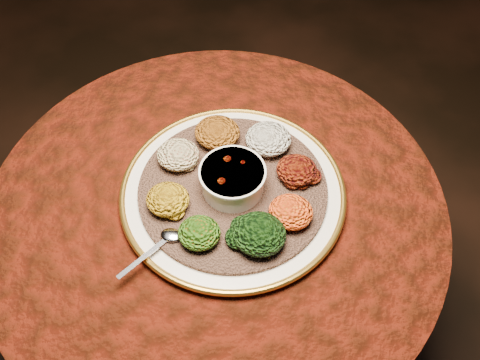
# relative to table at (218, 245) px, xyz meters

# --- Properties ---
(table) EXTENTS (0.96, 0.96, 0.73)m
(table) POSITION_rel_table_xyz_m (0.00, 0.00, 0.00)
(table) COLOR black
(table) RESTS_ON ground
(platter) EXTENTS (0.47, 0.47, 0.02)m
(platter) POSITION_rel_table_xyz_m (0.03, 0.02, 0.19)
(platter) COLOR silver
(platter) RESTS_ON table
(injera) EXTENTS (0.48, 0.48, 0.01)m
(injera) POSITION_rel_table_xyz_m (0.03, 0.02, 0.20)
(injera) COLOR brown
(injera) RESTS_ON platter
(stew_bowl) EXTENTS (0.13, 0.13, 0.06)m
(stew_bowl) POSITION_rel_table_xyz_m (0.03, 0.02, 0.24)
(stew_bowl) COLOR white
(stew_bowl) RESTS_ON injera
(spoon) EXTENTS (0.09, 0.13, 0.01)m
(spoon) POSITION_rel_table_xyz_m (-0.06, -0.12, 0.21)
(spoon) COLOR silver
(spoon) RESTS_ON injera
(portion_ayib) EXTENTS (0.10, 0.09, 0.05)m
(portion_ayib) POSITION_rel_table_xyz_m (0.08, 0.15, 0.23)
(portion_ayib) COLOR beige
(portion_ayib) RESTS_ON injera
(portion_kitfo) EXTENTS (0.08, 0.08, 0.04)m
(portion_kitfo) POSITION_rel_table_xyz_m (0.15, 0.08, 0.23)
(portion_kitfo) COLOR black
(portion_kitfo) RESTS_ON injera
(portion_tikil) EXTENTS (0.09, 0.08, 0.04)m
(portion_tikil) POSITION_rel_table_xyz_m (0.16, -0.02, 0.23)
(portion_tikil) COLOR #C98510
(portion_tikil) RESTS_ON injera
(portion_gomen) EXTENTS (0.10, 0.10, 0.05)m
(portion_gomen) POSITION_rel_table_xyz_m (0.11, -0.09, 0.23)
(portion_gomen) COLOR black
(portion_gomen) RESTS_ON injera
(portion_mixveg) EXTENTS (0.08, 0.08, 0.04)m
(portion_mixveg) POSITION_rel_table_xyz_m (-0.00, -0.11, 0.23)
(portion_mixveg) COLOR #A7480A
(portion_mixveg) RESTS_ON injera
(portion_kik) EXTENTS (0.09, 0.08, 0.04)m
(portion_kik) POSITION_rel_table_xyz_m (-0.08, -0.05, 0.23)
(portion_kik) COLOR #C09010
(portion_kik) RESTS_ON injera
(portion_timatim) EXTENTS (0.09, 0.09, 0.04)m
(portion_timatim) POSITION_rel_table_xyz_m (-0.10, 0.07, 0.23)
(portion_timatim) COLOR maroon
(portion_timatim) RESTS_ON injera
(portion_shiro) EXTENTS (0.10, 0.09, 0.05)m
(portion_shiro) POSITION_rel_table_xyz_m (-0.03, 0.14, 0.23)
(portion_shiro) COLOR brown
(portion_shiro) RESTS_ON injera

